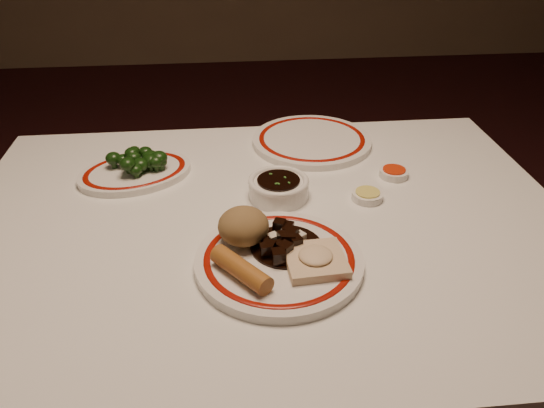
{
  "coord_description": "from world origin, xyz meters",
  "views": [
    {
      "loc": [
        -0.08,
        -0.85,
        1.32
      ],
      "look_at": [
        0.01,
        -0.02,
        0.8
      ],
      "focal_mm": 35.0,
      "sensor_mm": 36.0,
      "label": 1
    }
  ],
  "objects": [
    {
      "name": "far_plate",
      "position": [
        0.14,
        0.33,
        0.76
      ],
      "size": [
        0.38,
        0.38,
        0.02
      ],
      "color": "white",
      "rests_on": "dining_table"
    },
    {
      "name": "broccoli_plate",
      "position": [
        -0.27,
        0.21,
        0.76
      ],
      "size": [
        0.3,
        0.28,
        0.02
      ],
      "color": "white",
      "rests_on": "dining_table"
    },
    {
      "name": "main_plate",
      "position": [
        0.01,
        -0.14,
        0.76
      ],
      "size": [
        0.36,
        0.36,
        0.02
      ],
      "color": "white",
      "rests_on": "dining_table"
    },
    {
      "name": "stirfry_heap",
      "position": [
        0.02,
        -0.12,
        0.78
      ],
      "size": [
        0.13,
        0.13,
        0.03
      ],
      "color": "black",
      "rests_on": "main_plate"
    },
    {
      "name": "mustard_dish",
      "position": [
        0.21,
        0.06,
        0.76
      ],
      "size": [
        0.06,
        0.06,
        0.02
      ],
      "color": "white",
      "rests_on": "dining_table"
    },
    {
      "name": "soy_bowl",
      "position": [
        0.03,
        0.08,
        0.77
      ],
      "size": [
        0.12,
        0.12,
        0.04
      ],
      "color": "white",
      "rests_on": "dining_table"
    },
    {
      "name": "sweet_sour_dish",
      "position": [
        0.29,
        0.15,
        0.76
      ],
      "size": [
        0.06,
        0.06,
        0.02
      ],
      "color": "white",
      "rests_on": "dining_table"
    },
    {
      "name": "fried_wonton",
      "position": [
        0.06,
        -0.17,
        0.78
      ],
      "size": [
        0.1,
        0.1,
        0.03
      ],
      "color": "beige",
      "rests_on": "main_plate"
    },
    {
      "name": "rice_mound",
      "position": [
        -0.05,
        -0.09,
        0.8
      ],
      "size": [
        0.09,
        0.09,
        0.06
      ],
      "primitive_type": "ellipsoid",
      "color": "olive",
      "rests_on": "main_plate"
    },
    {
      "name": "dining_table",
      "position": [
        0.0,
        0.0,
        0.66
      ],
      "size": [
        1.2,
        0.9,
        0.75
      ],
      "color": "white",
      "rests_on": "ground"
    },
    {
      "name": "spring_roll",
      "position": [
        -0.06,
        -0.19,
        0.78
      ],
      "size": [
        0.1,
        0.11,
        0.03
      ],
      "primitive_type": "cylinder",
      "rotation": [
        1.57,
        0.0,
        0.66
      ],
      "color": "#A96929",
      "rests_on": "main_plate"
    },
    {
      "name": "broccoli_pile",
      "position": [
        -0.26,
        0.21,
        0.79
      ],
      "size": [
        0.14,
        0.1,
        0.05
      ],
      "color": "#23471C",
      "rests_on": "broccoli_plate"
    }
  ]
}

